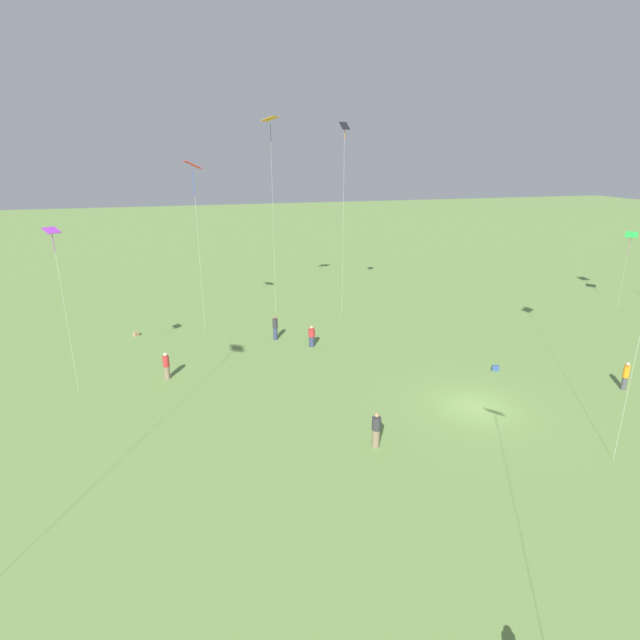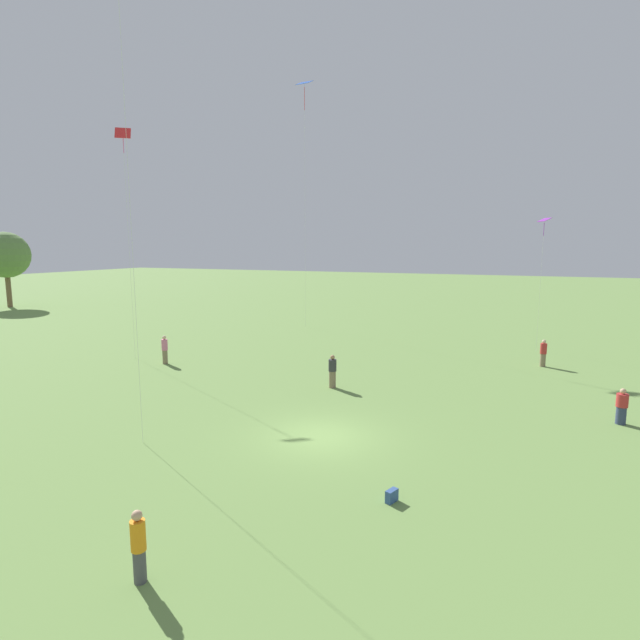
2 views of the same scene
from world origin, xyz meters
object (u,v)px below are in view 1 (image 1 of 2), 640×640
object	(u,v)px
person_1	(376,430)
kite_7	(631,237)
kite_4	(53,239)
picnic_bag_1	(495,368)
person_6	(166,366)
picnic_bag_0	(136,334)
person_4	(626,376)
person_5	(312,336)
kite_3	(270,126)
person_3	(275,328)
kite_1	(344,141)
kite_9	(193,170)

from	to	relation	value
person_1	kite_7	size ratio (longest dim) A/B	0.26
person_1	kite_4	size ratio (longest dim) A/B	0.19
kite_4	picnic_bag_1	distance (m)	26.73
person_6	picnic_bag_1	bearing A→B (deg)	-42.61
person_6	picnic_bag_0	bearing A→B (deg)	75.48
person_4	person_5	bearing A→B (deg)	-92.87
picnic_bag_1	kite_3	bearing A→B (deg)	-54.84
person_5	kite_3	distance (m)	16.78
picnic_bag_1	person_3	bearing A→B (deg)	-36.67
kite_1	picnic_bag_1	bearing A→B (deg)	-42.00
person_6	kite_9	distance (m)	13.96
person_3	picnic_bag_0	world-z (taller)	person_3
person_6	kite_7	bearing A→B (deg)	-23.49
kite_4	kite_9	bearing A→B (deg)	51.67
kite_4	kite_7	size ratio (longest dim) A/B	1.39
kite_3	picnic_bag_0	world-z (taller)	kite_3
person_6	kite_1	distance (m)	21.37
person_5	picnic_bag_1	size ratio (longest dim) A/B	3.34
kite_3	person_1	bearing A→B (deg)	84.11
kite_7	picnic_bag_1	size ratio (longest dim) A/B	14.60
person_3	kite_7	world-z (taller)	kite_7
person_1	picnic_bag_0	size ratio (longest dim) A/B	3.74
kite_7	kite_9	xyz separation A→B (m)	(35.80, -3.26, 5.65)
picnic_bag_0	picnic_bag_1	bearing A→B (deg)	150.35
person_6	kite_3	distance (m)	20.37
kite_3	person_4	bearing A→B (deg)	122.20
kite_3	person_5	bearing A→B (deg)	88.91
person_1	kite_9	size ratio (longest dim) A/B	0.14
kite_3	person_3	bearing A→B (deg)	71.63
person_1	kite_1	size ratio (longest dim) A/B	0.12
person_4	person_5	world-z (taller)	person_4
person_6	kite_3	xyz separation A→B (m)	(-8.85, -11.54, 14.25)
person_5	kite_4	size ratio (longest dim) A/B	0.16
person_1	person_4	distance (m)	16.23
kite_1	kite_4	world-z (taller)	kite_1
person_6	kite_7	xyz separation A→B (m)	(-38.46, -4.70, 5.50)
picnic_bag_1	kite_4	bearing A→B (deg)	-8.98
person_5	person_3	bearing A→B (deg)	-118.21
person_1	kite_7	xyz separation A→B (m)	(-28.91, -15.06, 5.48)
person_5	kite_4	xyz separation A→B (m)	(14.83, 3.26, 8.05)
person_6	person_1	bearing A→B (deg)	-77.78
person_3	kite_1	size ratio (longest dim) A/B	0.12
kite_3	picnic_bag_0	distance (m)	18.96
kite_3	picnic_bag_1	world-z (taller)	kite_3
kite_1	kite_4	distance (m)	21.97
person_4	person_5	xyz separation A→B (m)	(15.82, -11.47, -0.12)
person_4	person_6	size ratio (longest dim) A/B	1.01
person_3	person_6	bearing A→B (deg)	-153.55
kite_7	person_6	bearing A→B (deg)	-78.22
person_5	kite_9	bearing A→B (deg)	-111.29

